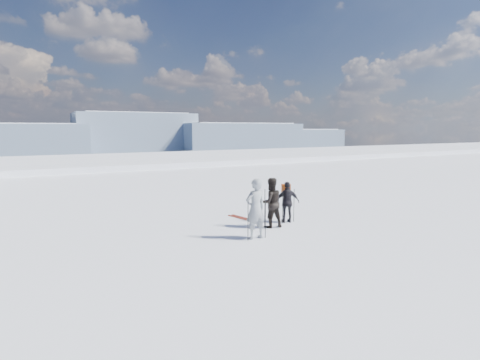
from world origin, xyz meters
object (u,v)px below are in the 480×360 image
object	(u,v)px
skier_grey	(255,209)
skier_dark	(271,203)
skis_loose	(245,219)
skier_pack	(287,202)

from	to	relation	value
skier_grey	skier_dark	distance (m)	1.50
skier_grey	skier_dark	xyz separation A→B (m)	(1.17, 0.93, -0.08)
skier_grey	skis_loose	world-z (taller)	skier_grey
skier_grey	skier_dark	size ratio (longest dim) A/B	1.09
skier_dark	skis_loose	size ratio (longest dim) A/B	1.04
skis_loose	skier_pack	bearing A→B (deg)	-45.50
skier_dark	skier_pack	size ratio (longest dim) A/B	1.16
skier_dark	skis_loose	world-z (taller)	skier_dark
skier_grey	skis_loose	size ratio (longest dim) A/B	1.13
skis_loose	skier_dark	bearing A→B (deg)	-81.56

